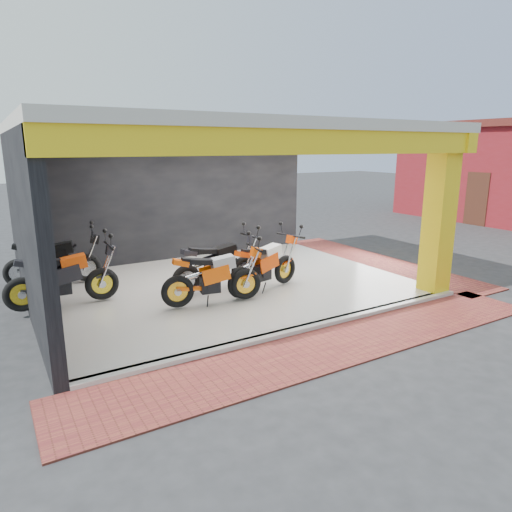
{
  "coord_description": "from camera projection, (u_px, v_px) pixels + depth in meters",
  "views": [
    {
      "loc": [
        -4.68,
        -7.14,
        3.23
      ],
      "look_at": [
        0.27,
        1.18,
        0.9
      ],
      "focal_mm": 32.0,
      "sensor_mm": 36.0,
      "label": 1
    }
  ],
  "objects": [
    {
      "name": "ground",
      "position": [
        275.0,
        314.0,
        9.05
      ],
      "size": [
        80.0,
        80.0,
        0.0
      ],
      "primitive_type": "plane",
      "color": "#2D2D30",
      "rests_on": "ground"
    },
    {
      "name": "back_wall",
      "position": [
        177.0,
        200.0,
        12.9
      ],
      "size": [
        8.2,
        0.2,
        3.5
      ],
      "primitive_type": "cube",
      "color": "black",
      "rests_on": "ground"
    },
    {
      "name": "floor_kerb",
      "position": [
        306.0,
        328.0,
        8.18
      ],
      "size": [
        8.0,
        0.2,
        0.1
      ],
      "primitive_type": "cube",
      "color": "silver",
      "rests_on": "ground"
    },
    {
      "name": "moto_row_b",
      "position": [
        244.0,
        256.0,
        10.41
      ],
      "size": [
        2.28,
        0.93,
        1.37
      ],
      "primitive_type": null,
      "rotation": [
        0.0,
        0.0,
        0.05
      ],
      "color": "black",
      "rests_on": "showroom_floor"
    },
    {
      "name": "showroom_floor",
      "position": [
        228.0,
        286.0,
        10.7
      ],
      "size": [
        8.0,
        6.0,
        0.1
      ],
      "primitive_type": "cube",
      "color": "silver",
      "rests_on": "ground"
    },
    {
      "name": "moto_hero",
      "position": [
        285.0,
        256.0,
        10.49
      ],
      "size": [
        2.36,
        1.37,
        1.36
      ],
      "primitive_type": null,
      "rotation": [
        0.0,
        0.0,
        0.26
      ],
      "color": "#EB4409",
      "rests_on": "showroom_floor"
    },
    {
      "name": "moto_row_a",
      "position": [
        246.0,
        269.0,
        9.38
      ],
      "size": [
        2.31,
        1.18,
        1.34
      ],
      "primitive_type": null,
      "rotation": [
        0.0,
        0.0,
        -0.17
      ],
      "color": "#FE5C0A",
      "rests_on": "showroom_floor"
    },
    {
      "name": "corner_column",
      "position": [
        439.0,
        217.0,
        9.88
      ],
      "size": [
        0.5,
        0.5,
        3.5
      ],
      "primitive_type": "cube",
      "color": "yellow",
      "rests_on": "ground"
    },
    {
      "name": "paver_right",
      "position": [
        376.0,
        261.0,
        13.1
      ],
      "size": [
        1.4,
        7.0,
        0.03
      ],
      "primitive_type": "cube",
      "color": "brown",
      "rests_on": "ground"
    },
    {
      "name": "header_beam_front",
      "position": [
        310.0,
        142.0,
        7.44
      ],
      "size": [
        8.4,
        0.3,
        0.4
      ],
      "primitive_type": "cube",
      "color": "yellow",
      "rests_on": "corner_column"
    },
    {
      "name": "header_beam_right",
      "position": [
        362.0,
        144.0,
        11.94
      ],
      "size": [
        0.3,
        6.4,
        0.4
      ],
      "primitive_type": "cube",
      "color": "yellow",
      "rests_on": "corner_column"
    },
    {
      "name": "left_wall",
      "position": [
        26.0,
        230.0,
        8.27
      ],
      "size": [
        0.2,
        6.2,
        3.5
      ],
      "primitive_type": "cube",
      "color": "black",
      "rests_on": "ground"
    },
    {
      "name": "showroom_ceiling",
      "position": [
        226.0,
        129.0,
        9.88
      ],
      "size": [
        8.4,
        6.4,
        0.2
      ],
      "primitive_type": "cube",
      "color": "beige",
      "rests_on": "corner_column"
    },
    {
      "name": "moto_row_c",
      "position": [
        101.0,
        268.0,
        9.34
      ],
      "size": [
        2.32,
        0.95,
        1.4
      ],
      "primitive_type": null,
      "rotation": [
        0.0,
        0.0,
        -0.05
      ],
      "color": "black",
      "rests_on": "showroom_floor"
    },
    {
      "name": "moto_row_d",
      "position": [
        86.0,
        254.0,
        10.64
      ],
      "size": [
        2.34,
        1.24,
        1.36
      ],
      "primitive_type": null,
      "rotation": [
        0.0,
        0.0,
        -0.2
      ],
      "color": "black",
      "rests_on": "showroom_floor"
    },
    {
      "name": "paver_front",
      "position": [
        334.0,
        346.0,
        7.54
      ],
      "size": [
        9.0,
        1.4,
        0.03
      ],
      "primitive_type": "cube",
      "color": "brown",
      "rests_on": "ground"
    }
  ]
}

